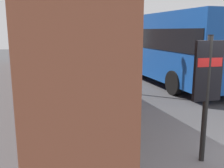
% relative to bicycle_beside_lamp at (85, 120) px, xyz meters
% --- Properties ---
extents(ground, '(60.00, 60.00, 0.00)m').
position_rel_bicycle_beside_lamp_xyz_m(ground, '(3.39, -3.73, -0.51)').
color(ground, '#38383A').
extents(sidewalk_pavement, '(24.00, 3.50, 0.12)m').
position_rel_bicycle_beside_lamp_xyz_m(sidewalk_pavement, '(5.39, -0.98, -0.45)').
color(sidewalk_pavement, slate).
rests_on(sidewalk_pavement, ground).
extents(station_facade, '(22.00, 0.65, 7.35)m').
position_rel_bicycle_beside_lamp_xyz_m(station_facade, '(6.38, 1.07, 3.16)').
color(station_facade, '#9E563D').
rests_on(station_facade, ground).
extents(bicycle_beside_lamp, '(0.48, 1.77, 0.97)m').
position_rel_bicycle_beside_lamp_xyz_m(bicycle_beside_lamp, '(0.00, 0.00, 0.00)').
color(bicycle_beside_lamp, black).
rests_on(bicycle_beside_lamp, sidewalk_pavement).
extents(bicycle_far_end, '(0.48, 1.76, 0.97)m').
position_rel_bicycle_beside_lamp_xyz_m(bicycle_far_end, '(0.78, -0.02, 0.00)').
color(bicycle_far_end, black).
rests_on(bicycle_far_end, sidewalk_pavement).
extents(bicycle_end_of_row, '(0.48, 1.77, 0.97)m').
position_rel_bicycle_beside_lamp_xyz_m(bicycle_end_of_row, '(1.66, -0.09, 0.00)').
color(bicycle_end_of_row, black).
rests_on(bicycle_end_of_row, sidewalk_pavement).
extents(bicycle_under_window, '(0.62, 1.72, 0.97)m').
position_rel_bicycle_beside_lamp_xyz_m(bicycle_under_window, '(2.33, -0.13, 0.00)').
color(bicycle_under_window, black).
rests_on(bicycle_under_window, sidewalk_pavement).
extents(transit_info_sign, '(0.13, 0.55, 2.40)m').
position_rel_bicycle_beside_lamp_xyz_m(transit_info_sign, '(-1.95, -1.84, 1.21)').
color(transit_info_sign, black).
rests_on(transit_info_sign, sidewalk_pavement).
extents(city_bus, '(10.56, 2.84, 3.35)m').
position_rel_bicycle_beside_lamp_xyz_m(city_bus, '(6.50, -5.73, 1.41)').
color(city_bus, '#1951B2').
rests_on(city_bus, ground).
extents(pedestrian_near_bus, '(0.49, 0.56, 1.74)m').
position_rel_bicycle_beside_lamp_xyz_m(pedestrian_near_bus, '(3.81, -1.88, 0.67)').
color(pedestrian_near_bus, '#723F72').
rests_on(pedestrian_near_bus, sidewalk_pavement).
extents(street_lamp, '(0.28, 0.28, 5.24)m').
position_rel_bicycle_beside_lamp_xyz_m(street_lamp, '(4.37, -2.43, 2.71)').
color(street_lamp, '#333338').
rests_on(street_lamp, sidewalk_pavement).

